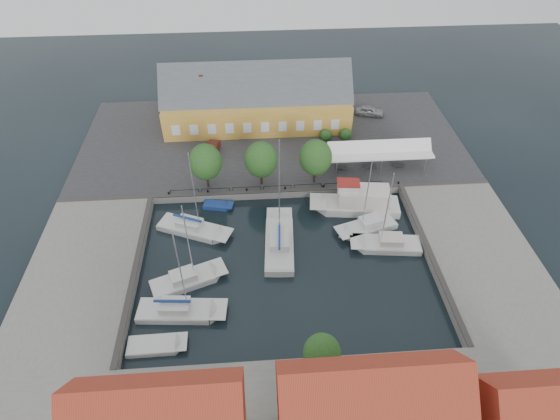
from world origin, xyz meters
name	(u,v)px	position (x,y,z in m)	size (l,w,h in m)	color
ground	(284,254)	(0.00, 0.00, 0.00)	(140.00, 140.00, 0.00)	black
north_quay	(272,141)	(0.00, 23.00, 0.50)	(56.00, 26.00, 1.00)	#2D2D30
west_quay	(83,275)	(-22.00, -2.00, 0.50)	(12.00, 24.00, 1.00)	slate
east_quay	(479,254)	(22.00, -2.00, 0.50)	(12.00, 24.00, 1.00)	slate
quay_edge_fittings	(281,220)	(0.02, 4.75, 1.06)	(56.00, 24.72, 0.40)	#383533
warehouse	(253,101)	(-2.60, 28.36, 4.43)	(28.56, 14.00, 9.55)	gold
tent_canopy	(379,151)	(14.00, 14.50, 3.68)	(14.00, 4.00, 2.83)	white
quay_trees	(261,160)	(-2.00, 12.00, 4.88)	(18.20, 4.20, 6.30)	black
car_silver	(370,111)	(16.05, 28.77, 1.78)	(1.85, 4.59, 1.57)	#93969A
car_red	(211,151)	(-8.89, 19.13, 1.79)	(1.68, 4.81, 1.59)	#5D1E15
center_sailboat	(279,243)	(-0.40, 1.50, 0.36)	(3.88, 10.87, 14.37)	silver
trawler	(358,203)	(9.97, 7.22, 1.02)	(11.65, 4.67, 5.00)	silver
east_boat_a	(367,228)	(10.38, 3.42, 0.26)	(7.94, 4.72, 10.89)	silver
east_boat_b	(387,245)	(12.08, 0.32, 0.26)	(8.44, 3.60, 11.21)	silver
west_boat_a	(193,229)	(-10.59, 4.60, 0.27)	(9.40, 6.00, 12.14)	silver
west_boat_c	(187,281)	(-10.68, -3.41, 0.26)	(8.54, 5.37, 11.15)	silver
west_boat_d	(180,312)	(-11.11, -7.45, 0.27)	(9.31, 3.50, 12.09)	silver
launch_sw	(156,346)	(-13.01, -11.20, 0.09)	(5.77, 2.25, 0.98)	silver
launch_nw	(218,206)	(-7.78, 8.89, 0.09)	(4.02, 2.23, 0.88)	navy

